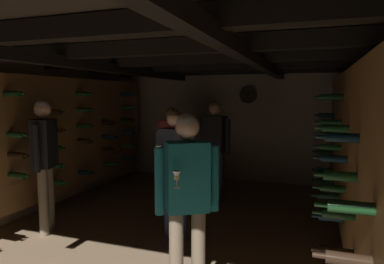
{
  "coord_description": "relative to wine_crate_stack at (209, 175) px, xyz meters",
  "views": [
    {
      "loc": [
        1.64,
        -3.83,
        1.76
      ],
      "look_at": [
        0.21,
        0.26,
        1.31
      ],
      "focal_mm": 32.11,
      "sensor_mm": 36.0,
      "label": 1
    }
  ],
  "objects": [
    {
      "name": "ground_plane",
      "position": [
        0.14,
        -2.21,
        -0.3
      ],
      "size": [
        8.4,
        8.4,
        0.0
      ],
      "primitive_type": "plane",
      "color": "#8C7051"
    },
    {
      "name": "room_shell",
      "position": [
        0.14,
        -1.94,
        1.13
      ],
      "size": [
        4.72,
        6.52,
        2.41
      ],
      "color": "tan",
      "rests_on": "ground_plane"
    },
    {
      "name": "wine_crate_stack",
      "position": [
        0.0,
        0.0,
        0.0
      ],
      "size": [
        0.52,
        0.35,
        0.6
      ],
      "color": "brown",
      "rests_on": "ground_plane"
    },
    {
      "name": "display_bottle",
      "position": [
        -0.04,
        0.04,
        0.44
      ],
      "size": [
        0.08,
        0.08,
        0.35
      ],
      "color": "black",
      "rests_on": "wine_crate_stack"
    },
    {
      "name": "person_host_center",
      "position": [
        0.23,
        -2.22,
        0.66
      ],
      "size": [
        0.53,
        0.33,
        1.6
      ],
      "color": "#232D4C",
      "rests_on": "ground_plane"
    },
    {
      "name": "person_guest_far_left",
      "position": [
        -0.52,
        -0.55,
        0.64
      ],
      "size": [
        0.54,
        0.35,
        1.57
      ],
      "color": "#4C473D",
      "rests_on": "ground_plane"
    },
    {
      "name": "person_guest_rear_center",
      "position": [
        0.28,
        -0.58,
        0.72
      ],
      "size": [
        0.53,
        0.33,
        1.68
      ],
      "color": "#232D4C",
      "rests_on": "ground_plane"
    },
    {
      "name": "person_guest_mid_left",
      "position": [
        -1.41,
        -2.6,
        0.75
      ],
      "size": [
        0.4,
        0.51,
        1.72
      ],
      "color": "brown",
      "rests_on": "ground_plane"
    },
    {
      "name": "person_guest_near_right",
      "position": [
        0.83,
        -3.44,
        0.68
      ],
      "size": [
        0.47,
        0.43,
        1.63
      ],
      "color": "brown",
      "rests_on": "ground_plane"
    }
  ]
}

